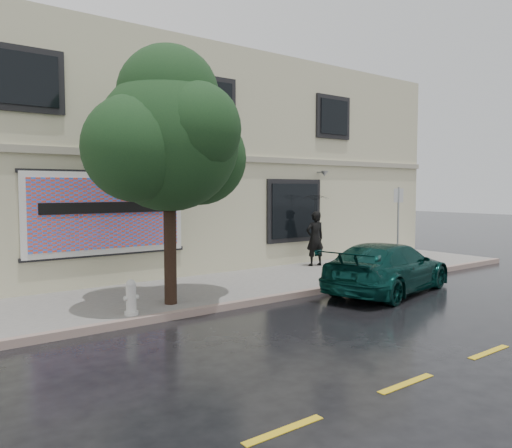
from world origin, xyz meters
TOP-DOWN VIEW (x-y plane):
  - ground at (0.00, 0.00)m, footprint 90.00×90.00m
  - sidewalk at (0.00, 3.25)m, footprint 20.00×3.50m
  - curb at (0.00, 1.50)m, footprint 20.00×0.18m
  - road_marking at (0.00, -3.50)m, footprint 19.00×0.12m
  - building at (0.00, 9.00)m, footprint 20.00×8.12m
  - billboard at (-3.20, 4.92)m, footprint 4.30×0.16m
  - car at (2.50, 0.52)m, footprint 4.80×2.89m
  - pedestrian at (3.51, 4.27)m, footprint 0.72×0.55m
  - umbrella at (3.51, 4.27)m, footprint 1.21×1.21m
  - street_tree at (-2.84, 2.20)m, footprint 3.05×3.05m
  - fire_hydrant at (-3.93, 1.80)m, footprint 0.29×0.28m
  - sign_pole at (4.45, 1.70)m, footprint 0.31×0.13m

SIDE VIEW (x-z plane):
  - ground at x=0.00m, z-range 0.00..0.00m
  - road_marking at x=0.00m, z-range 0.00..0.01m
  - sidewalk at x=0.00m, z-range 0.00..0.15m
  - curb at x=0.00m, z-range -0.01..0.15m
  - fire_hydrant at x=-3.93m, z-range 0.14..0.86m
  - car at x=2.50m, z-range 0.00..1.30m
  - pedestrian at x=3.51m, z-range 0.15..1.95m
  - sign_pole at x=4.45m, z-range 0.41..2.99m
  - billboard at x=-3.20m, z-range 0.95..3.15m
  - umbrella at x=3.51m, z-range 1.95..2.64m
  - building at x=0.00m, z-range 0.00..7.00m
  - street_tree at x=-2.84m, z-range 1.15..6.23m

